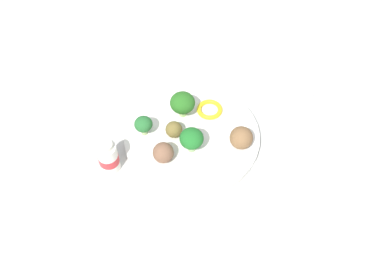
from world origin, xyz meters
name	(u,v)px	position (x,y,z in m)	size (l,w,h in m)	color
ground_plane	(192,139)	(0.00, 0.00, 0.00)	(4.00, 4.00, 0.00)	#B2B2AD
plate	(192,136)	(0.00, 0.00, 0.01)	(0.28, 0.28, 0.02)	white
broccoli_floret_far_rim	(180,104)	(0.00, 0.06, 0.05)	(0.05, 0.05, 0.06)	#A0C877
broccoli_floret_center	(192,139)	(-0.01, -0.04, 0.05)	(0.05, 0.05, 0.06)	#98BA7E
broccoli_floret_back_left	(143,124)	(-0.09, 0.04, 0.04)	(0.04, 0.04, 0.04)	#9EB779
meatball_near_rim	(241,138)	(0.08, -0.06, 0.04)	(0.05, 0.05, 0.05)	brown
meatball_far_rim	(163,153)	(-0.07, -0.04, 0.04)	(0.04, 0.04, 0.04)	brown
meatball_front_left	(174,130)	(-0.03, 0.01, 0.03)	(0.03, 0.03, 0.03)	brown
pepper_ring_far_rim	(210,109)	(0.06, 0.04, 0.02)	(0.05, 0.05, 0.01)	yellow
napkin	(303,104)	(0.27, 0.00, 0.00)	(0.17, 0.12, 0.01)	white
fork	(304,96)	(0.27, 0.02, 0.01)	(0.12, 0.02, 0.01)	silver
knife	(310,108)	(0.27, -0.02, 0.01)	(0.15, 0.03, 0.01)	silver
yogurt_bottle	(108,157)	(-0.18, -0.01, 0.04)	(0.04, 0.04, 0.08)	white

